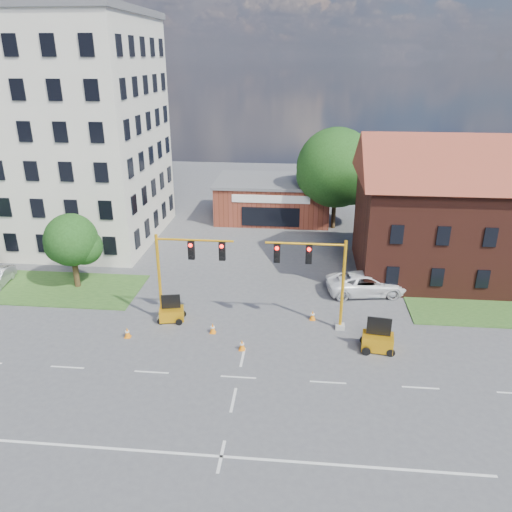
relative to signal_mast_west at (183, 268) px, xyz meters
name	(u,v)px	position (x,y,z in m)	size (l,w,h in m)	color
ground	(238,377)	(4.36, -6.00, -3.92)	(120.00, 120.00, 0.00)	#49494C
grass_verge_nw	(1,286)	(-15.64, 4.00, -3.88)	(22.00, 6.00, 0.08)	#284D1C
grass_verge_ne	(511,315)	(22.36, 3.00, -3.88)	(14.00, 4.00, 0.08)	#284D1C
lane_markings	(231,412)	(4.36, -9.00, -3.91)	(60.00, 36.00, 0.01)	silver
office_block	(53,131)	(-15.64, 15.91, 6.39)	(18.40, 15.40, 20.60)	beige
brick_shop	(273,199)	(4.36, 23.99, -1.76)	(12.40, 8.40, 4.30)	maroon
townhouse_row	(492,205)	(22.36, 10.00, 2.01)	(21.00, 11.00, 11.50)	#461D15
tree_large	(340,170)	(11.26, 21.08, 2.15)	(8.41, 8.01, 10.34)	#3C2B16
tree_nw_front	(74,242)	(-9.44, 4.58, -0.18)	(4.19, 3.99, 5.91)	#3C2B16
signal_mast_west	(183,268)	(0.00, 0.00, 0.00)	(5.30, 0.60, 6.20)	#979691
signal_mast_east	(318,273)	(8.71, 0.00, 0.00)	(5.30, 0.60, 6.20)	#979691
trailer_west	(172,313)	(-0.98, -0.01, -3.34)	(1.82, 1.40, 1.85)	#F3A614
trailer_east	(378,340)	(12.45, -2.39, -3.26)	(2.01, 1.48, 2.12)	#F3A614
cone_a	(127,333)	(-3.26, -2.42, -3.58)	(0.40, 0.40, 0.70)	orange
cone_b	(213,328)	(2.08, -1.36, -3.58)	(0.40, 0.40, 0.70)	orange
cone_c	(242,345)	(4.22, -3.18, -3.58)	(0.40, 0.40, 0.70)	orange
cone_d	(313,315)	(8.55, 1.02, -3.58)	(0.40, 0.40, 0.70)	orange
pickup_white	(366,283)	(12.60, 5.51, -3.09)	(2.75, 5.96, 1.66)	white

